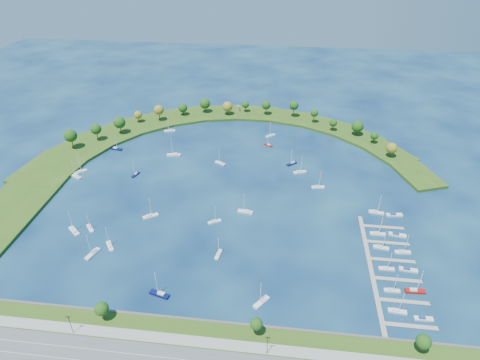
# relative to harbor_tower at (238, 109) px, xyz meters

# --- Properties ---
(ground) EXTENTS (700.00, 700.00, 0.00)m
(ground) POSITION_rel_harbor_tower_xyz_m (10.23, -119.67, -4.31)
(ground) COLOR #071940
(ground) RESTS_ON ground
(breakwater) EXTENTS (286.74, 247.64, 2.00)m
(breakwater) POSITION_rel_harbor_tower_xyz_m (-36.10, -70.96, -3.32)
(breakwater) COLOR #294913
(breakwater) RESTS_ON ground
(breakwater_trees) EXTENTS (239.32, 90.02, 15.28)m
(breakwater_trees) POSITION_rel_harbor_tower_xyz_m (-12.60, -35.09, 6.17)
(breakwater_trees) COLOR #382314
(breakwater_trees) RESTS_ON breakwater
(harbor_tower) EXTENTS (2.60, 2.60, 4.52)m
(harbor_tower) POSITION_rel_harbor_tower_xyz_m (0.00, 0.00, 0.00)
(harbor_tower) COLOR gray
(harbor_tower) RESTS_ON breakwater
(dock_system) EXTENTS (24.28, 82.00, 1.60)m
(dock_system) POSITION_rel_harbor_tower_xyz_m (95.53, -180.67, -3.96)
(dock_system) COLOR gray
(dock_system) RESTS_ON ground
(moored_boat_0) EXTENTS (7.46, 8.61, 13.16)m
(moored_boat_0) POSITION_rel_harbor_tower_xyz_m (36.21, -208.63, -3.37)
(moored_boat_0) COLOR silver
(moored_boat_0) RESTS_ON ground
(moored_boat_1) EXTENTS (8.53, 3.68, 12.13)m
(moored_boat_1) POSITION_rel_harbor_tower_xyz_m (65.25, -111.83, -3.40)
(moored_boat_1) COLOR silver
(moored_boat_1) RESTS_ON ground
(moored_boat_2) EXTENTS (7.72, 5.70, 11.27)m
(moored_boat_2) POSITION_rel_harbor_tower_xyz_m (5.30, -154.44, -3.43)
(moored_boat_2) COLOR silver
(moored_boat_2) RESTS_ON ground
(moored_boat_3) EXTENTS (8.85, 8.15, 13.85)m
(moored_boat_3) POSITION_rel_harbor_tower_xyz_m (-70.06, -171.92, -3.35)
(moored_boat_3) COLOR silver
(moored_boat_3) RESTS_ON ground
(moored_boat_4) EXTENTS (8.95, 7.01, 13.26)m
(moored_boat_4) POSITION_rel_harbor_tower_xyz_m (-32.42, -153.98, -3.37)
(moored_boat_4) COLOR silver
(moored_boat_4) RESTS_ON ground
(moored_boat_5) EXTENTS (9.12, 5.51, 12.97)m
(moored_boat_5) POSITION_rel_harbor_tower_xyz_m (53.77, -94.87, -3.38)
(moored_boat_5) COLOR silver
(moored_boat_5) RESTS_ON ground
(moored_boat_6) EXTENTS (8.78, 5.70, 12.57)m
(moored_boat_6) POSITION_rel_harbor_tower_xyz_m (-94.69, -118.28, -3.39)
(moored_boat_6) COLOR silver
(moored_boat_6) RESTS_ON ground
(moored_boat_7) EXTENTS (5.48, 9.54, 13.54)m
(moored_boat_7) POSITION_rel_harbor_tower_xyz_m (-52.37, -187.79, -3.36)
(moored_boat_7) COLOR silver
(moored_boat_7) RESTS_ON ground
(moored_boat_8) EXTENTS (6.73, 8.19, 12.30)m
(moored_boat_8) POSITION_rel_harbor_tower_xyz_m (-45.84, -181.15, -3.40)
(moored_boat_8) COLOR silver
(moored_boat_8) RESTS_ON ground
(moored_boat_9) EXTENTS (8.05, 9.15, 14.06)m
(moored_boat_9) POSITION_rel_harbor_tower_xyz_m (-94.47, -112.78, -3.34)
(moored_boat_9) COLOR silver
(moored_boat_9) RESTS_ON ground
(moored_boat_10) EXTENTS (7.52, 7.07, 11.87)m
(moored_boat_10) POSITION_rel_harbor_tower_xyz_m (48.32, -84.05, -3.41)
(moored_boat_10) COLOR #0A0E40
(moored_boat_10) RESTS_ON ground
(moored_boat_11) EXTENTS (6.71, 7.41, 11.51)m
(moored_boat_11) POSITION_rel_harbor_tower_xyz_m (-62.46, -168.39, -3.42)
(moored_boat_11) COLOR silver
(moored_boat_11) RESTS_ON ground
(moored_boat_12) EXTENTS (7.89, 6.90, 12.09)m
(moored_boat_12) POSITION_rel_harbor_tower_xyz_m (31.08, -42.09, -3.40)
(moored_boat_12) COLOR silver
(moored_boat_12) RESTS_ON ground
(moored_boat_13) EXTENTS (6.87, 5.66, 10.33)m
(moored_boat_13) POSITION_rel_harbor_tower_xyz_m (30.08, -58.16, -3.45)
(moored_boat_13) COLOR maroon
(moored_boat_13) RESTS_ON ground
(moored_boat_14) EXTENTS (8.99, 4.63, 12.72)m
(moored_boat_14) POSITION_rel_harbor_tower_xyz_m (-50.83, -43.06, -3.38)
(moored_boat_14) COLOR silver
(moored_boat_14) RESTS_ON ground
(moored_boat_15) EXTENTS (4.07, 7.52, 10.64)m
(moored_boat_15) POSITION_rel_harbor_tower_xyz_m (-56.14, -110.99, -3.44)
(moored_boat_15) COLOR #0A0E40
(moored_boat_15) RESTS_ON ground
(moored_boat_16) EXTENTS (10.02, 4.00, 14.32)m
(moored_boat_16) POSITION_rel_harbor_tower_xyz_m (-37.33, -81.65, -3.33)
(moored_boat_16) COLOR silver
(moored_boat_16) RESTS_ON ground
(moored_boat_17) EXTENTS (9.18, 3.73, 13.10)m
(moored_boat_17) POSITION_rel_harbor_tower_xyz_m (21.83, -143.18, -3.37)
(moored_boat_17) COLOR silver
(moored_boat_17) RESTS_ON ground
(moored_boat_18) EXTENTS (3.33, 7.69, 10.94)m
(moored_boat_18) POSITION_rel_harbor_tower_xyz_m (11.95, -180.59, -3.43)
(moored_boat_18) COLOR silver
(moored_boat_18) RESTS_ON ground
(moored_boat_19) EXTENTS (9.03, 4.07, 12.83)m
(moored_boat_19) POSITION_rel_harbor_tower_xyz_m (-82.34, -77.85, -3.38)
(moored_boat_19) COLOR #0A0E40
(moored_boat_19) RESTS_ON ground
(moored_boat_20) EXTENTS (8.22, 5.98, 11.98)m
(moored_boat_20) POSITION_rel_harbor_tower_xyz_m (-1.85, -89.37, -3.41)
(moored_boat_20) COLOR silver
(moored_boat_20) RESTS_ON ground
(moored_boat_21) EXTENTS (9.92, 5.08, 14.05)m
(moored_boat_21) POSITION_rel_harbor_tower_xyz_m (-10.56, -209.70, -3.34)
(moored_boat_21) COLOR #0A0E40
(moored_boat_21) RESTS_ON ground
(docked_boat_0) EXTENTS (8.20, 2.97, 11.80)m
(docked_boat_0) POSITION_rel_harbor_tower_xyz_m (95.75, -206.62, -3.41)
(docked_boat_0) COLOR silver
(docked_boat_0) RESTS_ON ground
(docked_boat_1) EXTENTS (8.03, 2.52, 1.62)m
(docked_boat_1) POSITION_rel_harbor_tower_xyz_m (106.21, -209.26, -3.72)
(docked_boat_1) COLOR silver
(docked_boat_1) RESTS_ON ground
(docked_boat_2) EXTENTS (7.31, 2.08, 10.72)m
(docked_boat_2) POSITION_rel_harbor_tower_xyz_m (95.77, -194.70, -3.44)
(docked_boat_2) COLOR silver
(docked_boat_2) RESTS_ON ground
(docked_boat_3) EXTENTS (9.30, 3.04, 13.49)m
(docked_boat_3) POSITION_rel_harbor_tower_xyz_m (106.23, -193.85, -3.36)
(docked_boat_3) COLOR maroon
(docked_boat_3) RESTS_ON ground
(docked_boat_4) EXTENTS (7.69, 2.29, 11.25)m
(docked_boat_4) POSITION_rel_harbor_tower_xyz_m (95.76, -180.69, -3.43)
(docked_boat_4) COLOR silver
(docked_boat_4) RESTS_ON ground
(docked_boat_5) EXTENTS (9.06, 3.45, 1.80)m
(docked_boat_5) POSITION_rel_harbor_tower_xyz_m (106.20, -180.21, -3.65)
(docked_boat_5) COLOR silver
(docked_boat_5) RESTS_ON ground
(docked_boat_6) EXTENTS (8.20, 3.40, 11.69)m
(docked_boat_6) POSITION_rel_harbor_tower_xyz_m (95.75, -165.35, -3.41)
(docked_boat_6) COLOR silver
(docked_boat_6) RESTS_ON ground
(docked_boat_7) EXTENTS (8.28, 2.97, 11.92)m
(docked_boat_7) POSITION_rel_harbor_tower_xyz_m (106.25, -167.65, -3.41)
(docked_boat_7) COLOR silver
(docked_boat_7) RESTS_ON ground
(docked_boat_8) EXTENTS (8.27, 2.42, 12.12)m
(docked_boat_8) POSITION_rel_harbor_tower_xyz_m (95.75, -154.32, -3.40)
(docked_boat_8) COLOR silver
(docked_boat_8) RESTS_ON ground
(docked_boat_9) EXTENTS (9.57, 3.96, 1.90)m
(docked_boat_9) POSITION_rel_harbor_tower_xyz_m (106.20, -153.97, -3.62)
(docked_boat_9) COLOR silver
(docked_boat_9) RESTS_ON ground
(docked_boat_10) EXTENTS (8.87, 3.71, 12.65)m
(docked_boat_10) POSITION_rel_harbor_tower_xyz_m (98.14, -134.73, -3.39)
(docked_boat_10) COLOR silver
(docked_boat_10) RESTS_ON ground
(docked_boat_11) EXTENTS (9.65, 3.85, 1.91)m
(docked_boat_11) POSITION_rel_harbor_tower_xyz_m (108.09, -136.03, -3.61)
(docked_boat_11) COLOR silver
(docked_boat_11) RESTS_ON ground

